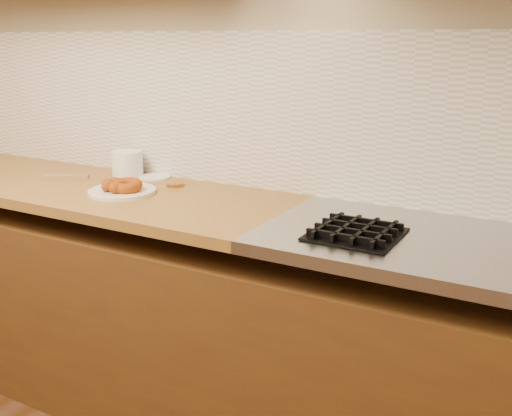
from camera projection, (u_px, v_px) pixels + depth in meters
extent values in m
cube|color=#BAAB8F|center=(204.00, 70.00, 2.38)|extent=(4.00, 0.02, 2.70)
cube|color=#4C3010|center=(167.00, 320.00, 2.39)|extent=(3.60, 0.60, 0.77)
cube|color=olive|center=(40.00, 182.00, 2.56)|extent=(2.30, 0.62, 0.04)
cube|color=#9EA0A5|center=(481.00, 253.00, 1.71)|extent=(1.30, 0.62, 0.04)
cube|color=silver|center=(204.00, 108.00, 2.42)|extent=(3.60, 0.02, 0.60)
cube|color=black|center=(355.00, 234.00, 1.80)|extent=(0.26, 0.26, 0.01)
cube|color=black|center=(328.00, 225.00, 1.84)|extent=(0.01, 0.24, 0.02)
cube|color=black|center=(345.00, 238.00, 1.72)|extent=(0.24, 0.01, 0.02)
cube|color=black|center=(346.00, 228.00, 1.81)|extent=(0.01, 0.24, 0.02)
cube|color=black|center=(352.00, 232.00, 1.77)|extent=(0.24, 0.01, 0.02)
cube|color=black|center=(365.00, 231.00, 1.78)|extent=(0.01, 0.24, 0.02)
cube|color=black|center=(359.00, 227.00, 1.82)|extent=(0.24, 0.01, 0.02)
cube|color=black|center=(385.00, 234.00, 1.76)|extent=(0.01, 0.24, 0.02)
cube|color=black|center=(366.00, 222.00, 1.87)|extent=(0.24, 0.01, 0.02)
cylinder|color=silver|center=(122.00, 191.00, 2.29)|extent=(0.26, 0.26, 0.01)
torus|color=#8F3E12|center=(127.00, 186.00, 2.26)|extent=(0.16, 0.16, 0.05)
ellipsoid|color=#8F3E12|center=(115.00, 182.00, 2.34)|extent=(0.06, 0.07, 0.04)
ellipsoid|color=#8F3E12|center=(108.00, 183.00, 2.31)|extent=(0.06, 0.05, 0.03)
ellipsoid|color=#8F3E12|center=(106.00, 187.00, 2.25)|extent=(0.06, 0.06, 0.04)
ellipsoid|color=#8F3E12|center=(114.00, 188.00, 2.23)|extent=(0.06, 0.06, 0.04)
cylinder|color=white|center=(127.00, 164.00, 2.56)|extent=(0.17, 0.17, 0.11)
cylinder|color=silver|center=(154.00, 177.00, 2.54)|extent=(0.15, 0.15, 0.01)
cylinder|color=#A36D25|center=(175.00, 184.00, 2.40)|extent=(0.09, 0.09, 0.01)
cube|color=#956E49|center=(66.00, 177.00, 2.53)|extent=(0.18, 0.11, 0.02)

